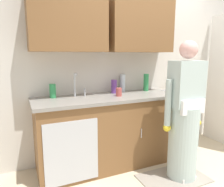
# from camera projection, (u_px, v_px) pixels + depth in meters

# --- Properties ---
(ground_plane) EXTENTS (9.00, 9.00, 0.00)m
(ground_plane) POSITION_uv_depth(u_px,v_px,m) (177.00, 181.00, 2.52)
(ground_plane) COLOR beige
(kitchen_wall_with_uppers) EXTENTS (4.80, 0.44, 2.70)m
(kitchen_wall_with_uppers) POSITION_uv_depth(u_px,v_px,m) (128.00, 54.00, 3.09)
(kitchen_wall_with_uppers) COLOR beige
(kitchen_wall_with_uppers) RESTS_ON ground
(counter_cabinet) EXTENTS (1.90, 0.62, 0.90)m
(counter_cabinet) POSITION_uv_depth(u_px,v_px,m) (111.00, 132.00, 2.84)
(counter_cabinet) COLOR brown
(counter_cabinet) RESTS_ON ground
(countertop) EXTENTS (1.96, 0.66, 0.04)m
(countertop) POSITION_uv_depth(u_px,v_px,m) (111.00, 97.00, 2.76)
(countertop) COLOR gray
(countertop) RESTS_ON counter_cabinet
(sink) EXTENTS (0.50, 0.36, 0.35)m
(sink) POSITION_uv_depth(u_px,v_px,m) (81.00, 99.00, 2.61)
(sink) COLOR #B7BABF
(sink) RESTS_ON counter_cabinet
(person_at_sink) EXTENTS (0.55, 0.34, 1.62)m
(person_at_sink) POSITION_uv_depth(u_px,v_px,m) (184.00, 122.00, 2.48)
(person_at_sink) COLOR white
(person_at_sink) RESTS_ON ground
(floor_mat) EXTENTS (0.80, 0.50, 0.01)m
(floor_mat) POSITION_uv_depth(u_px,v_px,m) (173.00, 178.00, 2.56)
(floor_mat) COLOR gray
(floor_mat) RESTS_ON ground
(bottle_water_tall) EXTENTS (0.08, 0.08, 0.25)m
(bottle_water_tall) POSITION_uv_depth(u_px,v_px,m) (146.00, 82.00, 3.14)
(bottle_water_tall) COLOR #2D8C4C
(bottle_water_tall) RESTS_ON countertop
(bottle_cleaner_spray) EXTENTS (0.08, 0.08, 0.17)m
(bottle_cleaner_spray) POSITION_uv_depth(u_px,v_px,m) (53.00, 91.00, 2.62)
(bottle_cleaner_spray) COLOR #2D8C4C
(bottle_cleaner_spray) RESTS_ON countertop
(bottle_soap) EXTENTS (0.07, 0.07, 0.25)m
(bottle_soap) POSITION_uv_depth(u_px,v_px,m) (123.00, 83.00, 3.07)
(bottle_soap) COLOR silver
(bottle_soap) RESTS_ON countertop
(bottle_water_short) EXTENTS (0.08, 0.08, 0.19)m
(bottle_water_short) POSITION_uv_depth(u_px,v_px,m) (114.00, 86.00, 2.95)
(bottle_water_short) COLOR #66388C
(bottle_water_short) RESTS_ON countertop
(cup_by_sink) EXTENTS (0.08, 0.08, 0.11)m
(cup_by_sink) POSITION_uv_depth(u_px,v_px,m) (119.00, 92.00, 2.74)
(cup_by_sink) COLOR #B24C47
(cup_by_sink) RESTS_ON countertop
(knife_on_counter) EXTENTS (0.15, 0.22, 0.01)m
(knife_on_counter) POSITION_uv_depth(u_px,v_px,m) (169.00, 91.00, 3.11)
(knife_on_counter) COLOR silver
(knife_on_counter) RESTS_ON countertop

